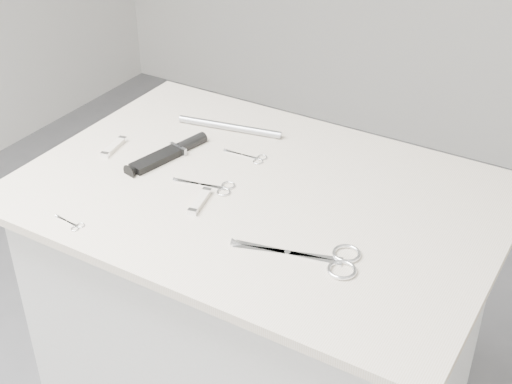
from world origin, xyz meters
The scene contains 10 objects.
plinth centered at (0.00, 0.00, 0.45)m, with size 0.90×0.60×0.90m, color silver.
display_board centered at (0.00, 0.00, 0.91)m, with size 1.00×0.70×0.02m, color beige.
large_shears centered at (0.22, -0.14, 0.92)m, with size 0.24×0.12×0.01m.
embroidery_scissors_a centered at (-0.09, -0.04, 0.92)m, with size 0.13×0.06×0.00m.
embroidery_scissors_b centered at (-0.08, 0.11, 0.92)m, with size 0.10×0.04×0.00m.
tiny_scissors centered at (-0.25, -0.29, 0.92)m, with size 0.07×0.03×0.00m.
sheathed_knife centered at (-0.24, 0.03, 0.93)m, with size 0.08×0.21×0.03m.
pocket_knife_a centered at (-0.38, -0.02, 0.93)m, with size 0.03×0.09×0.01m.
pocket_knife_b centered at (-0.08, -0.10, 0.93)m, with size 0.04×0.09×0.01m.
metal_rail centered at (-0.20, 0.19, 0.93)m, with size 0.02×0.02×0.26m, color #999CA1.
Camera 1 is at (0.63, -1.08, 1.72)m, focal length 50.00 mm.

